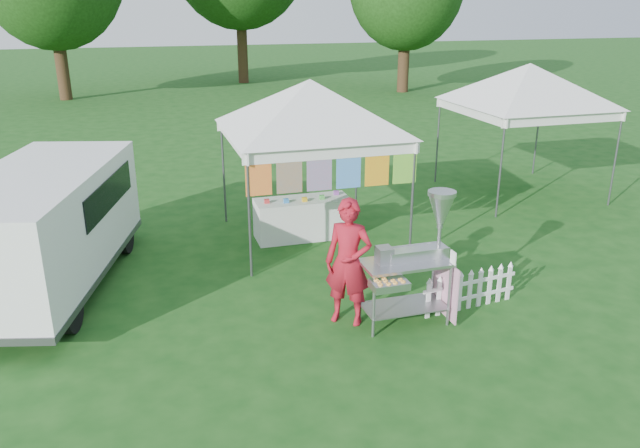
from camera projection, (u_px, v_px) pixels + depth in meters
name	position (u px, v px, depth m)	size (l,w,h in m)	color
ground	(378.00, 323.00, 8.83)	(120.00, 120.00, 0.00)	#154714
canopy_main	(310.00, 80.00, 10.97)	(4.24, 4.24, 3.45)	#59595E
canopy_right	(531.00, 64.00, 13.81)	(4.24, 4.24, 3.45)	#59595E
donut_cart	(420.00, 248.00, 8.52)	(1.35, 0.93, 1.88)	gray
vendor	(348.00, 262.00, 8.57)	(0.66, 0.43, 1.81)	maroon
cargo_van	(46.00, 225.00, 9.68)	(2.89, 4.82, 1.88)	white
picket_fence	(470.00, 291.00, 9.14)	(1.61, 0.24, 0.56)	white
display_table	(303.00, 218.00, 11.91)	(1.80, 0.70, 0.76)	white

